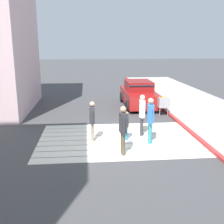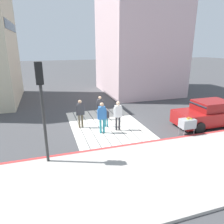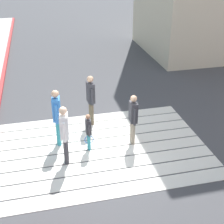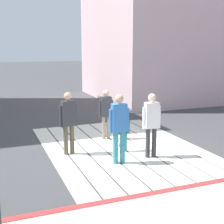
# 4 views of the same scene
# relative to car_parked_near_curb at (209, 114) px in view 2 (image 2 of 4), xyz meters

# --- Properties ---
(ground_plane) EXTENTS (120.00, 120.00, 0.00)m
(ground_plane) POSITION_rel_car_parked_near_curb_xyz_m (2.00, 6.06, -0.73)
(ground_plane) COLOR #424244
(crosswalk_stripes) EXTENTS (6.40, 4.35, 0.01)m
(crosswalk_stripes) POSITION_rel_car_parked_near_curb_xyz_m (2.00, 6.06, -0.73)
(crosswalk_stripes) COLOR silver
(crosswalk_stripes) RESTS_ON ground
(sidewalk_west) EXTENTS (4.80, 40.00, 0.12)m
(sidewalk_west) POSITION_rel_car_parked_near_curb_xyz_m (-3.60, 6.06, -0.67)
(sidewalk_west) COLOR #ADA8A0
(sidewalk_west) RESTS_ON ground
(curb_painted) EXTENTS (0.16, 40.00, 0.13)m
(curb_painted) POSITION_rel_car_parked_near_curb_xyz_m (-1.25, 6.06, -0.67)
(curb_painted) COLOR #BC3333
(curb_painted) RESTS_ON ground
(building_far_south) EXTENTS (8.00, 7.04, 10.19)m
(building_far_south) POSITION_rel_car_parked_near_curb_xyz_m (10.50, 0.14, 4.36)
(building_far_south) COLOR beige
(building_far_south) RESTS_ON ground
(car_parked_near_curb) EXTENTS (1.99, 4.30, 1.57)m
(car_parked_near_curb) POSITION_rel_car_parked_near_curb_xyz_m (0.00, 0.00, 0.00)
(car_parked_near_curb) COLOR maroon
(car_parked_near_curb) RESTS_ON ground
(traffic_light_corner) EXTENTS (0.39, 0.28, 4.24)m
(traffic_light_corner) POSITION_rel_car_parked_near_curb_xyz_m (-1.58, 9.68, 2.30)
(traffic_light_corner) COLOR #2D2D2D
(traffic_light_corner) RESTS_ON ground
(tennis_ball_cart) EXTENTS (0.56, 0.80, 1.02)m
(tennis_ball_cart) POSITION_rel_car_parked_near_curb_xyz_m (-0.90, 2.24, -0.04)
(tennis_ball_cart) COLOR #99999E
(tennis_ball_cart) RESTS_ON ground
(pedestrian_adult_lead) EXTENTS (0.27, 0.52, 1.81)m
(pedestrian_adult_lead) POSITION_rel_car_parked_near_curb_xyz_m (0.82, 6.64, 0.32)
(pedestrian_adult_lead) COLOR teal
(pedestrian_adult_lead) RESTS_ON ground
(pedestrian_adult_trailing) EXTENTS (0.22, 0.48, 1.62)m
(pedestrian_adult_trailing) POSITION_rel_car_parked_near_curb_xyz_m (3.04, 6.17, 0.21)
(pedestrian_adult_trailing) COLOR gray
(pedestrian_adult_trailing) RESTS_ON ground
(pedestrian_adult_side) EXTENTS (0.27, 0.51, 1.76)m
(pedestrian_adult_side) POSITION_rel_car_parked_near_curb_xyz_m (0.94, 5.65, 0.29)
(pedestrian_adult_side) COLOR #333338
(pedestrian_adult_side) RESTS_ON ground
(pedestrian_teen_behind) EXTENTS (0.25, 0.51, 1.75)m
(pedestrian_teen_behind) POSITION_rel_car_parked_near_curb_xyz_m (2.01, 7.66, 0.29)
(pedestrian_teen_behind) COLOR brown
(pedestrian_teen_behind) RESTS_ON ground
(pedestrian_child_with_racket) EXTENTS (0.28, 0.37, 1.18)m
(pedestrian_child_with_racket) POSITION_rel_car_parked_near_curb_xyz_m (1.67, 6.15, -0.08)
(pedestrian_child_with_racket) COLOR teal
(pedestrian_child_with_racket) RESTS_ON ground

